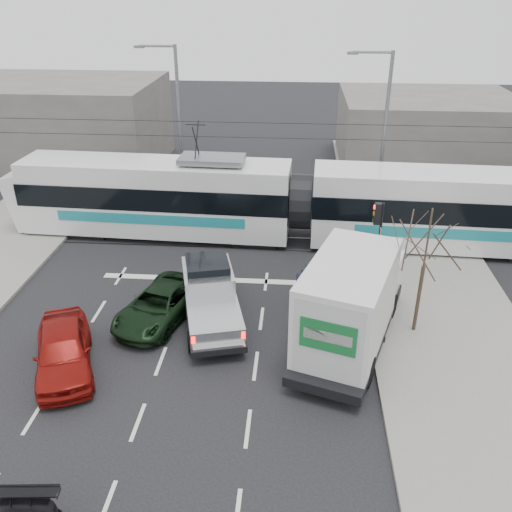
# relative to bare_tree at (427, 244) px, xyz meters

# --- Properties ---
(ground) EXTENTS (120.00, 120.00, 0.00)m
(ground) POSITION_rel_bare_tree_xyz_m (-7.60, -2.50, -3.79)
(ground) COLOR black
(ground) RESTS_ON ground
(sidewalk_right) EXTENTS (6.00, 60.00, 0.15)m
(sidewalk_right) POSITION_rel_bare_tree_xyz_m (1.40, -2.50, -3.72)
(sidewalk_right) COLOR gray
(sidewalk_right) RESTS_ON ground
(rails) EXTENTS (60.00, 1.60, 0.03)m
(rails) POSITION_rel_bare_tree_xyz_m (-7.60, 7.50, -3.78)
(rails) COLOR #33302D
(rails) RESTS_ON ground
(building_left) EXTENTS (14.00, 10.00, 6.00)m
(building_left) POSITION_rel_bare_tree_xyz_m (-21.60, 19.50, -0.79)
(building_left) COLOR slate
(building_left) RESTS_ON ground
(building_right) EXTENTS (12.00, 10.00, 5.00)m
(building_right) POSITION_rel_bare_tree_xyz_m (4.40, 21.50, -1.29)
(building_right) COLOR slate
(building_right) RESTS_ON ground
(bare_tree) EXTENTS (2.40, 2.40, 5.00)m
(bare_tree) POSITION_rel_bare_tree_xyz_m (0.00, 0.00, 0.00)
(bare_tree) COLOR #47382B
(bare_tree) RESTS_ON ground
(traffic_signal) EXTENTS (0.44, 0.44, 3.60)m
(traffic_signal) POSITION_rel_bare_tree_xyz_m (-1.13, 4.00, -1.05)
(traffic_signal) COLOR black
(traffic_signal) RESTS_ON ground
(street_lamp_near) EXTENTS (2.38, 0.25, 9.00)m
(street_lamp_near) POSITION_rel_bare_tree_xyz_m (-0.29, 11.50, 1.32)
(street_lamp_near) COLOR slate
(street_lamp_near) RESTS_ON ground
(street_lamp_far) EXTENTS (2.38, 0.25, 9.00)m
(street_lamp_far) POSITION_rel_bare_tree_xyz_m (-11.79, 13.50, 1.32)
(street_lamp_far) COLOR slate
(street_lamp_far) RESTS_ON ground
(catenary) EXTENTS (60.00, 0.20, 7.00)m
(catenary) POSITION_rel_bare_tree_xyz_m (-7.60, 7.50, 0.09)
(catenary) COLOR black
(catenary) RESTS_ON ground
(tram) EXTENTS (28.95, 4.14, 5.89)m
(tram) POSITION_rel_bare_tree_xyz_m (-4.48, 7.98, -1.70)
(tram) COLOR white
(tram) RESTS_ON ground
(silver_pickup) EXTENTS (3.36, 6.12, 2.11)m
(silver_pickup) POSITION_rel_bare_tree_xyz_m (-7.97, 0.58, -2.74)
(silver_pickup) COLOR black
(silver_pickup) RESTS_ON ground
(box_truck) EXTENTS (4.78, 7.91, 3.74)m
(box_truck) POSITION_rel_bare_tree_xyz_m (-2.57, -0.93, -1.95)
(box_truck) COLOR black
(box_truck) RESTS_ON ground
(navy_pickup) EXTENTS (3.30, 4.82, 1.91)m
(navy_pickup) POSITION_rel_bare_tree_xyz_m (-3.05, 0.72, -2.85)
(navy_pickup) COLOR black
(navy_pickup) RESTS_ON ground
(green_car) EXTENTS (3.43, 5.14, 1.31)m
(green_car) POSITION_rel_bare_tree_xyz_m (-9.94, 0.19, -3.14)
(green_car) COLOR black
(green_car) RESTS_ON ground
(red_car) EXTENTS (3.42, 4.93, 1.56)m
(red_car) POSITION_rel_bare_tree_xyz_m (-12.50, -3.14, -3.01)
(red_car) COLOR maroon
(red_car) RESTS_ON ground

